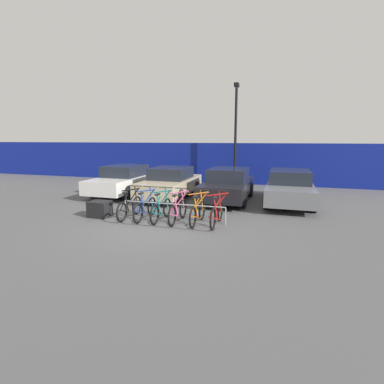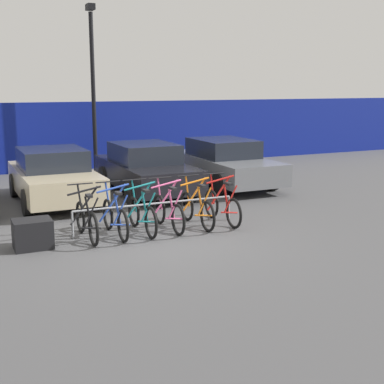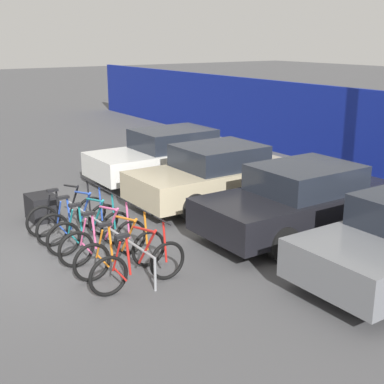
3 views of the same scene
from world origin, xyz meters
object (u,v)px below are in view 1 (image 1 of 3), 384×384
(bicycle_orange, at_px, (198,212))
(car_black, at_px, (228,185))
(lamp_post, at_px, (236,130))
(car_white, at_px, (125,180))
(bicycle_pink, at_px, (178,211))
(bicycle_red, at_px, (217,214))
(bicycle_black, at_px, (130,207))
(car_grey, at_px, (290,187))
(bicycle_blue, at_px, (145,208))
(car_beige, at_px, (170,183))
(bike_rack, at_px, (173,206))
(bicycle_teal, at_px, (161,209))
(cargo_crate, at_px, (100,209))

(bicycle_orange, height_order, car_black, car_black)
(car_black, bearing_deg, lamp_post, 95.11)
(car_white, xyz_separation_m, car_black, (5.10, -0.06, -0.00))
(bicycle_pink, distance_m, bicycle_red, 1.29)
(bicycle_black, height_order, lamp_post, lamp_post)
(car_black, bearing_deg, car_grey, 2.09)
(bicycle_blue, bearing_deg, car_white, 129.61)
(bicycle_blue, relative_size, bicycle_orange, 1.00)
(bicycle_blue, distance_m, car_beige, 3.75)
(car_white, distance_m, car_black, 5.10)
(car_grey, bearing_deg, bike_rack, -133.87)
(bicycle_teal, relative_size, car_black, 0.39)
(bicycle_red, xyz_separation_m, car_grey, (2.19, 4.01, 0.31))
(car_grey, distance_m, lamp_post, 5.51)
(car_white, relative_size, car_beige, 1.08)
(car_beige, xyz_separation_m, cargo_crate, (-1.12, -3.88, -0.42))
(bicycle_orange, xyz_separation_m, cargo_crate, (-3.47, -0.17, -0.10))
(lamp_post, bearing_deg, bicycle_red, -84.73)
(bicycle_red, bearing_deg, car_beige, 128.29)
(bicycle_black, bearing_deg, bicycle_teal, -0.44)
(bike_rack, bearing_deg, car_grey, 46.13)
(bicycle_red, relative_size, car_grey, 0.38)
(bike_rack, bearing_deg, bicycle_red, -5.61)
(bicycle_teal, distance_m, car_white, 5.37)
(bicycle_orange, height_order, car_beige, car_beige)
(bicycle_blue, height_order, lamp_post, lamp_post)
(bike_rack, distance_m, car_grey, 5.35)
(bicycle_black, relative_size, car_grey, 0.38)
(bicycle_orange, relative_size, bicycle_red, 1.00)
(car_white, height_order, car_beige, same)
(car_beige, bearing_deg, car_black, 4.59)
(car_black, xyz_separation_m, lamp_post, (-0.36, 4.06, 2.47))
(bicycle_red, height_order, car_black, car_black)
(bicycle_orange, xyz_separation_m, car_white, (-4.85, 3.97, 0.31))
(bicycle_black, height_order, bicycle_teal, same)
(car_black, relative_size, cargo_crate, 6.19)
(bicycle_orange, bearing_deg, lamp_post, 93.74)
(bike_rack, bearing_deg, car_black, 73.13)
(lamp_post, bearing_deg, car_white, -139.81)
(bicycle_red, bearing_deg, car_black, 95.01)
(bike_rack, xyz_separation_m, car_white, (-3.96, 3.83, 0.21))
(bike_rack, xyz_separation_m, bicycle_red, (1.51, -0.15, -0.11))
(bicycle_orange, bearing_deg, cargo_crate, -174.25)
(bicycle_black, distance_m, bicycle_orange, 2.41)
(bicycle_black, bearing_deg, car_grey, 37.05)
(car_white, xyz_separation_m, car_beige, (2.50, -0.27, -0.00))
(bicycle_pink, xyz_separation_m, lamp_post, (0.55, 7.97, 2.78))
(car_black, height_order, cargo_crate, car_black)
(bike_rack, height_order, car_black, car_black)
(bike_rack, relative_size, bicycle_blue, 2.09)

